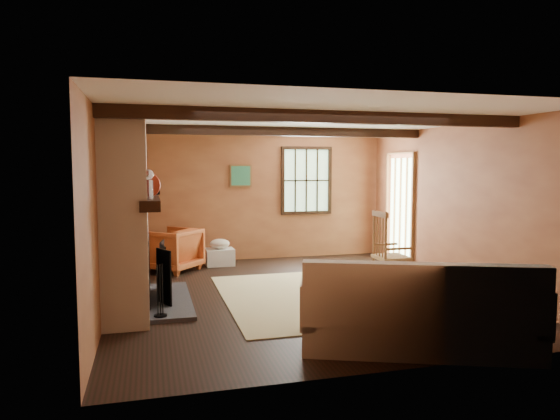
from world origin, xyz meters
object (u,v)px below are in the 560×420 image
object	(u,v)px
fireplace	(129,220)
rocking_chair	(389,255)
sofa	(417,315)
armchair	(172,250)
laundry_basket	(220,257)

from	to	relation	value
fireplace	rocking_chair	xyz separation A→B (m)	(3.65, 0.06, -0.63)
sofa	rocking_chair	bearing A→B (deg)	90.63
fireplace	rocking_chair	distance (m)	3.70
rocking_chair	armchair	world-z (taller)	rocking_chair
laundry_basket	armchair	xyz separation A→B (m)	(-0.85, -0.29, 0.22)
fireplace	laundry_basket	distance (m)	2.87
rocking_chair	sofa	world-z (taller)	rocking_chair
fireplace	sofa	distance (m)	3.67
rocking_chair	laundry_basket	xyz separation A→B (m)	(-2.20, 2.22, -0.33)
armchair	laundry_basket	bearing A→B (deg)	149.94
sofa	armchair	size ratio (longest dim) A/B	3.02
fireplace	laundry_basket	world-z (taller)	fireplace
sofa	laundry_basket	world-z (taller)	sofa
rocking_chair	sofa	bearing A→B (deg)	159.07
rocking_chair	sofa	xyz separation A→B (m)	(-0.88, -2.34, -0.15)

